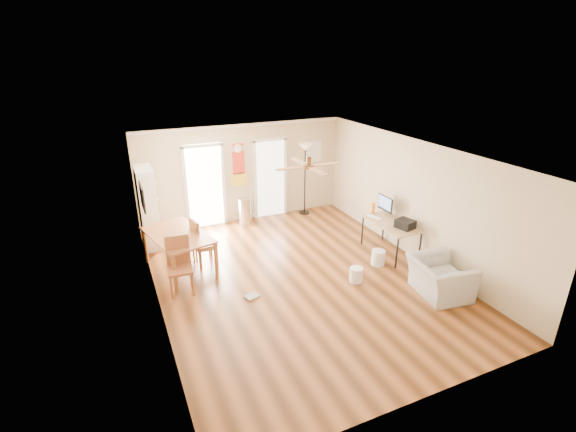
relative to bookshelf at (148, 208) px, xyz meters
name	(u,v)px	position (x,y,z in m)	size (l,w,h in m)	color
floor	(300,278)	(2.54, -2.82, -0.95)	(7.00, 7.00, 0.00)	brown
ceiling	(302,153)	(2.54, -2.82, 1.65)	(5.50, 7.00, 0.00)	silver
wall_back	(243,173)	(2.54, 0.68, 0.35)	(5.50, 0.04, 2.60)	beige
wall_front	(426,320)	(2.54, -6.32, 0.35)	(5.50, 0.04, 2.60)	beige
wall_left	(153,245)	(-0.21, -2.82, 0.35)	(0.04, 7.00, 2.60)	beige
wall_right	(414,200)	(5.29, -2.82, 0.35)	(0.04, 7.00, 2.60)	beige
crown_molding	(301,155)	(2.54, -2.82, 1.61)	(5.50, 7.00, 0.08)	white
kitchen_doorway	(205,187)	(1.49, 0.66, 0.10)	(0.90, 0.10, 2.10)	white
bathroom_doorway	(270,179)	(3.29, 0.66, 0.10)	(0.80, 0.10, 2.10)	white
wall_decal	(239,165)	(2.41, 0.66, 0.60)	(0.46, 0.03, 1.10)	red
ac_grille	(313,151)	(4.59, 0.65, 0.75)	(0.50, 0.04, 0.60)	white
framed_poster	(142,197)	(-0.19, -1.42, 0.75)	(0.04, 0.66, 0.48)	black
ceiling_fan	(309,166)	(2.54, -3.12, 1.48)	(1.24, 1.24, 0.20)	#593819
bookshelf	(148,208)	(0.00, 0.00, 0.00)	(0.38, 0.86, 1.90)	white
dining_table	(179,252)	(0.39, -1.47, -0.54)	(0.99, 1.66, 0.83)	#A16034
dining_chair_right_a	(204,241)	(0.94, -1.41, -0.42)	(0.44, 0.44, 1.06)	#9F6A33
dining_chair_right_b	(205,244)	(0.94, -1.45, -0.47)	(0.39, 0.39, 0.96)	#AC6A37
dining_chair_near	(180,267)	(0.25, -2.36, -0.40)	(0.45, 0.45, 1.10)	brown
trash_can	(245,211)	(2.42, 0.33, -0.59)	(0.33, 0.33, 0.72)	silver
torchiere_lamp	(305,179)	(4.22, 0.40, 0.05)	(0.38, 0.38, 2.00)	black
computer_desk	(390,238)	(4.90, -2.62, -0.58)	(0.69, 1.38, 0.74)	tan
imac	(385,206)	(5.01, -2.18, 0.03)	(0.07, 0.51, 0.48)	black
keyboard	(374,217)	(4.74, -2.18, -0.21)	(0.12, 0.38, 0.01)	white
printer	(405,224)	(4.99, -2.96, -0.12)	(0.31, 0.37, 0.19)	black
orange_bottle	(373,208)	(4.84, -1.97, -0.08)	(0.09, 0.09, 0.26)	orange
wastebasket_a	(356,275)	(3.51, -3.39, -0.80)	(0.26, 0.26, 0.30)	white
wastebasket_b	(378,258)	(4.34, -2.98, -0.78)	(0.29, 0.29, 0.33)	white
floor_cloth	(252,297)	(1.41, -3.09, -0.93)	(0.25, 0.19, 0.04)	gray
armchair	(440,278)	(4.69, -4.41, -0.60)	(1.07, 0.93, 0.69)	#AFB0AA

